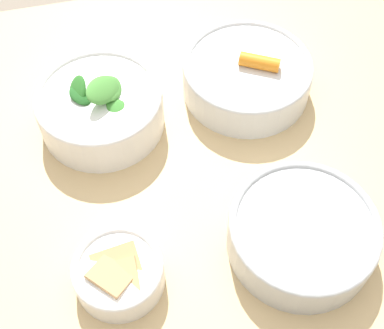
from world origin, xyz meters
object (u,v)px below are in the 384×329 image
bowl_beans_hotdog (302,235)px  bowl_cookies (118,273)px  bowl_carrots (247,76)px  bowl_greens (100,108)px

bowl_beans_hotdog → bowl_cookies: bearing=-91.1°
bowl_carrots → bowl_beans_hotdog: (0.27, -0.01, -0.00)m
bowl_beans_hotdog → bowl_cookies: bowl_beans_hotdog is taller
bowl_beans_hotdog → bowl_cookies: size_ratio=1.69×
bowl_carrots → bowl_greens: bowl_greens is taller
bowl_greens → bowl_beans_hotdog: bowl_greens is taller
bowl_carrots → bowl_greens: bearing=-86.1°
bowl_greens → bowl_cookies: 0.26m
bowl_beans_hotdog → bowl_carrots: bearing=177.8°
bowl_carrots → bowl_cookies: (0.27, -0.24, -0.01)m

